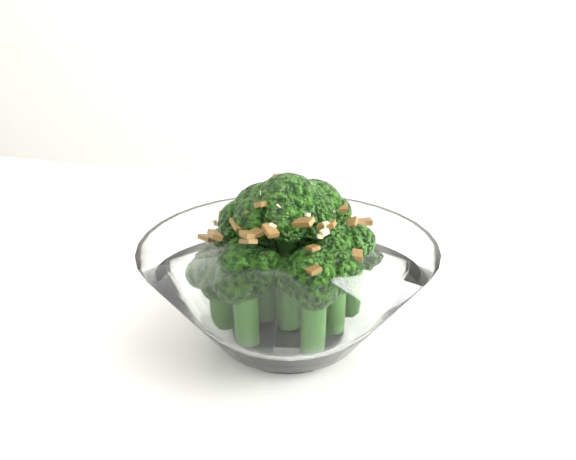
# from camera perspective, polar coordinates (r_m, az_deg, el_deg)

# --- Properties ---
(table) EXTENTS (1.26, 0.89, 0.75)m
(table) POSITION_cam_1_polar(r_m,az_deg,el_deg) (0.51, -8.36, -17.61)
(table) COLOR white
(table) RESTS_ON ground
(broccoli_dish) EXTENTS (0.21, 0.21, 0.13)m
(broccoli_dish) POSITION_cam_1_polar(r_m,az_deg,el_deg) (0.46, -0.04, -4.48)
(broccoli_dish) COLOR white
(broccoli_dish) RESTS_ON table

